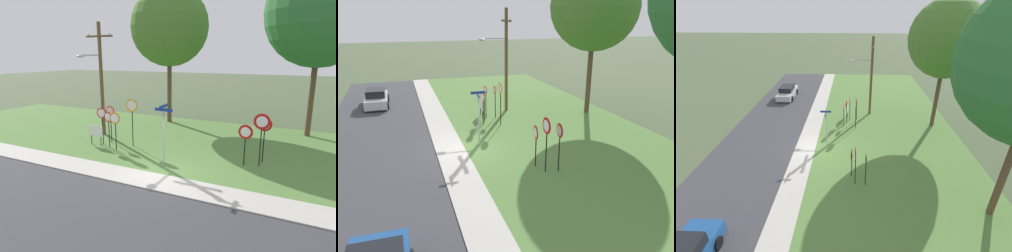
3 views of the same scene
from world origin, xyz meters
TOP-DOWN VIEW (x-y plane):
  - ground_plane at (0.00, 0.00)m, footprint 160.00×160.00m
  - road_asphalt at (0.00, -4.80)m, footprint 44.00×6.40m
  - sidewalk_strip at (0.00, -0.80)m, footprint 44.00×1.60m
  - grass_median at (0.00, 6.00)m, footprint 44.00×12.00m
  - stop_sign_near_left at (-3.54, 3.13)m, footprint 0.78×0.12m
  - stop_sign_near_right at (-5.40, 2.60)m, footprint 0.64×0.13m
  - stop_sign_far_left at (-4.02, 2.06)m, footprint 0.66×0.14m
  - stop_sign_far_center at (-5.24, 3.25)m, footprint 0.61×0.11m
  - stop_sign_far_right at (-4.70, 2.32)m, footprint 0.62×0.13m
  - yield_sign_near_left at (4.05, 3.69)m, footprint 0.71×0.10m
  - yield_sign_near_right at (3.27, 2.83)m, footprint 0.73×0.12m
  - yield_sign_far_left at (3.98, 3.05)m, footprint 0.80×0.12m
  - street_name_post at (-0.28, 0.89)m, footprint 0.96×0.82m
  - utility_pole at (-6.91, 4.48)m, footprint 2.10×2.26m
  - notice_board at (-5.75, 2.38)m, footprint 1.10×0.10m
  - oak_tree_left at (-4.48, 10.31)m, footprint 6.18×6.18m
  - oak_tree_right at (6.08, 10.45)m, footprint 6.99×6.99m

SIDE VIEW (x-z plane):
  - ground_plane at x=0.00m, z-range 0.00..0.00m
  - road_asphalt at x=0.00m, z-range 0.00..0.01m
  - grass_median at x=0.00m, z-range 0.00..0.04m
  - sidewalk_strip at x=0.00m, z-range 0.00..0.06m
  - notice_board at x=-5.75m, z-range 0.25..1.50m
  - stop_sign_far_right at x=-4.70m, z-range 0.51..2.70m
  - yield_sign_near_right at x=3.27m, z-range 0.55..2.67m
  - stop_sign_far_left at x=-4.02m, z-range 0.53..2.79m
  - stop_sign_far_center at x=-5.24m, z-range 0.53..2.88m
  - stop_sign_near_right at x=-5.40m, z-range 0.55..2.88m
  - yield_sign_near_left at x=4.05m, z-range 0.62..3.01m
  - street_name_post at x=-0.28m, z-range 0.33..3.48m
  - yield_sign_far_left at x=3.98m, z-range 0.72..3.43m
  - stop_sign_near_left at x=-3.54m, z-range 0.73..3.66m
  - utility_pole at x=-6.91m, z-range 0.38..7.95m
  - oak_tree_left at x=-4.48m, z-range 2.30..13.04m
  - oak_tree_right at x=6.08m, z-range 2.34..13.95m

